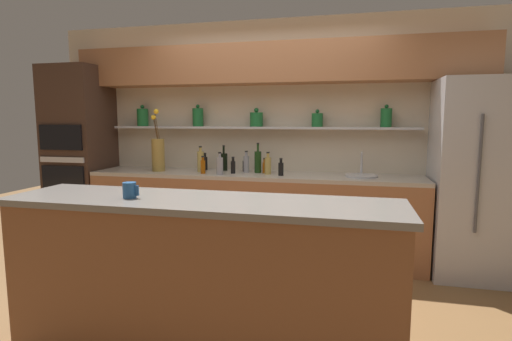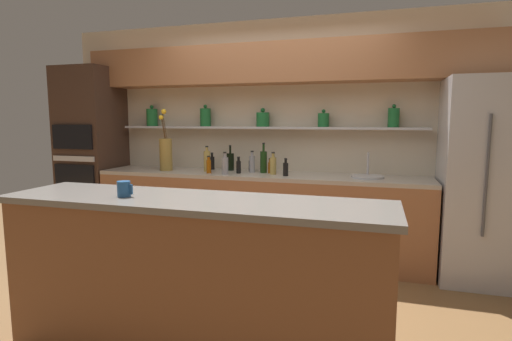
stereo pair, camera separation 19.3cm
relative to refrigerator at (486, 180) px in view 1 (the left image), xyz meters
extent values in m
plane|color=brown|center=(-2.13, -1.20, -0.94)|extent=(12.00, 12.00, 0.00)
cube|color=beige|center=(-2.13, 0.40, 0.36)|extent=(5.20, 0.10, 2.60)
cube|color=#B7B7BC|center=(-2.28, 0.26, 0.47)|extent=(3.47, 0.18, 0.02)
cylinder|color=#19602D|center=(-3.68, 0.25, 0.59)|extent=(0.13, 0.13, 0.21)
sphere|color=#19602D|center=(-3.68, 0.25, 0.71)|extent=(0.05, 0.05, 0.05)
cylinder|color=#19602D|center=(-2.98, 0.25, 0.59)|extent=(0.12, 0.12, 0.21)
sphere|color=#19602D|center=(-2.98, 0.25, 0.71)|extent=(0.04, 0.04, 0.04)
cylinder|color=#19602D|center=(-2.28, 0.25, 0.56)|extent=(0.15, 0.15, 0.16)
sphere|color=#19602D|center=(-2.28, 0.25, 0.66)|extent=(0.05, 0.05, 0.05)
cylinder|color=#19602D|center=(-1.61, 0.25, 0.56)|extent=(0.12, 0.12, 0.15)
sphere|color=#19602D|center=(-1.61, 0.25, 0.65)|extent=(0.04, 0.04, 0.04)
cylinder|color=#19602D|center=(-0.90, 0.25, 0.58)|extent=(0.11, 0.11, 0.19)
sphere|color=#19602D|center=(-0.90, 0.25, 0.70)|extent=(0.04, 0.04, 0.04)
cube|color=#99603D|center=(-2.13, 0.18, 1.15)|extent=(4.42, 0.34, 0.42)
cube|color=#99603D|center=(-2.28, 0.04, -0.50)|extent=(3.57, 0.62, 0.88)
cube|color=#ADA393|center=(-2.28, 0.04, -0.04)|extent=(3.57, 0.62, 0.04)
cube|color=brown|center=(-2.13, -1.88, -0.45)|extent=(2.39, 0.55, 0.98)
cube|color=slate|center=(-2.13, -1.88, 0.06)|extent=(2.45, 0.61, 0.04)
cube|color=#B7B7BC|center=(0.00, 0.00, 0.00)|extent=(0.94, 0.70, 1.88)
cylinder|color=#4C4C51|center=(-0.17, -0.37, 0.09)|extent=(0.02, 0.02, 1.03)
cube|color=#3D281E|center=(-4.41, 0.04, 0.12)|extent=(0.64, 0.62, 2.12)
cube|color=black|center=(-4.41, -0.28, -0.16)|extent=(0.54, 0.02, 0.40)
cube|color=black|center=(-4.41, -0.28, 0.36)|extent=(0.54, 0.02, 0.28)
cube|color=#B7B7BC|center=(-4.41, -0.28, 0.11)|extent=(0.56, 0.02, 0.06)
cylinder|color=olive|center=(-3.36, -0.01, 0.16)|extent=(0.14, 0.14, 0.36)
cylinder|color=#4C3319|center=(-3.37, -0.05, 0.47)|extent=(0.05, 0.01, 0.24)
sphere|color=yellow|center=(-3.37, -0.09, 0.59)|extent=(0.04, 0.04, 0.04)
cylinder|color=#4C3319|center=(-3.35, -0.04, 0.50)|extent=(0.05, 0.02, 0.30)
sphere|color=yellow|center=(-3.34, -0.08, 0.65)|extent=(0.06, 0.06, 0.06)
cylinder|color=#4C3319|center=(-3.36, -0.05, 0.46)|extent=(0.06, 0.01, 0.23)
sphere|color=yellow|center=(-3.37, -0.09, 0.58)|extent=(0.04, 0.04, 0.04)
cylinder|color=#4C3319|center=(-3.36, -0.03, 0.47)|extent=(0.05, 0.01, 0.24)
sphere|color=yellow|center=(-3.37, -0.07, 0.59)|extent=(0.05, 0.05, 0.05)
cylinder|color=#B7B7BC|center=(-1.13, 0.04, -0.01)|extent=(0.32, 0.32, 0.02)
cylinder|color=#B7B7BC|center=(-1.13, 0.16, 0.11)|extent=(0.02, 0.02, 0.22)
cylinder|color=#B7B7BC|center=(-1.13, 0.10, 0.22)|extent=(0.02, 0.12, 0.02)
cylinder|color=gray|center=(-2.59, -0.14, 0.07)|extent=(0.07, 0.07, 0.18)
cylinder|color=gray|center=(-2.59, -0.14, 0.19)|extent=(0.03, 0.03, 0.04)
cylinder|color=black|center=(-2.59, -0.14, 0.21)|extent=(0.03, 0.03, 0.01)
cylinder|color=#9E4C0A|center=(-2.79, -0.10, 0.05)|extent=(0.05, 0.05, 0.14)
cylinder|color=#9E4C0A|center=(-2.79, -0.10, 0.14)|extent=(0.03, 0.03, 0.04)
cylinder|color=black|center=(-2.79, -0.10, 0.17)|extent=(0.03, 0.03, 0.01)
cylinder|color=#193814|center=(-2.23, 0.10, 0.10)|extent=(0.07, 0.07, 0.23)
cylinder|color=#193814|center=(-2.23, 0.10, 0.26)|extent=(0.02, 0.02, 0.08)
cylinder|color=black|center=(-2.23, 0.10, 0.30)|extent=(0.03, 0.03, 0.01)
cylinder|color=black|center=(-1.95, -0.06, 0.05)|extent=(0.05, 0.05, 0.13)
cylinder|color=black|center=(-1.95, -0.06, 0.13)|extent=(0.03, 0.03, 0.04)
cylinder|color=black|center=(-1.95, -0.06, 0.16)|extent=(0.03, 0.03, 0.01)
cylinder|color=tan|center=(-2.87, 0.03, 0.10)|extent=(0.07, 0.07, 0.23)
cylinder|color=tan|center=(-2.87, 0.03, 0.23)|extent=(0.03, 0.03, 0.04)
cylinder|color=black|center=(-2.87, 0.03, 0.26)|extent=(0.03, 0.03, 0.01)
cylinder|color=black|center=(-2.40, 0.18, 0.04)|extent=(0.06, 0.06, 0.12)
cylinder|color=black|center=(-2.40, 0.18, 0.12)|extent=(0.03, 0.03, 0.04)
cylinder|color=black|center=(-2.40, 0.18, 0.14)|extent=(0.03, 0.03, 0.01)
cylinder|color=black|center=(-2.89, 0.21, 0.06)|extent=(0.06, 0.06, 0.15)
cylinder|color=black|center=(-2.89, 0.21, 0.15)|extent=(0.03, 0.03, 0.04)
cylinder|color=black|center=(-2.89, 0.21, 0.17)|extent=(0.03, 0.03, 0.01)
cylinder|color=tan|center=(-2.10, 0.01, 0.07)|extent=(0.07, 0.07, 0.18)
cylinder|color=tan|center=(-2.10, 0.01, 0.18)|extent=(0.03, 0.03, 0.04)
cylinder|color=black|center=(-2.10, 0.01, 0.21)|extent=(0.03, 0.03, 0.01)
cylinder|color=#9E4C0A|center=(-2.16, 0.10, 0.04)|extent=(0.05, 0.05, 0.12)
cylinder|color=#9E4C0A|center=(-2.16, 0.10, 0.12)|extent=(0.03, 0.03, 0.04)
cylinder|color=black|center=(-2.16, 0.10, 0.14)|extent=(0.03, 0.03, 0.01)
cylinder|color=black|center=(-2.65, 0.20, 0.08)|extent=(0.08, 0.08, 0.20)
cylinder|color=black|center=(-2.65, 0.20, 0.22)|extent=(0.02, 0.02, 0.08)
cylinder|color=black|center=(-2.65, 0.20, 0.27)|extent=(0.03, 0.03, 0.01)
cylinder|color=black|center=(-2.48, -0.01, 0.05)|extent=(0.05, 0.05, 0.13)
cylinder|color=black|center=(-2.48, -0.01, 0.13)|extent=(0.03, 0.03, 0.04)
cylinder|color=black|center=(-2.48, -0.01, 0.16)|extent=(0.03, 0.03, 0.01)
cylinder|color=gray|center=(-2.36, 0.10, 0.07)|extent=(0.06, 0.06, 0.18)
cylinder|color=gray|center=(-2.36, 0.10, 0.18)|extent=(0.03, 0.03, 0.04)
cylinder|color=black|center=(-2.36, 0.10, 0.21)|extent=(0.03, 0.03, 0.01)
cylinder|color=#235184|center=(-2.56, -1.95, 0.13)|extent=(0.08, 0.08, 0.10)
cube|color=#235184|center=(-2.51, -1.95, 0.13)|extent=(0.02, 0.01, 0.06)
camera|label=1|loc=(-1.24, -4.11, 0.56)|focal=28.00mm
camera|label=2|loc=(-1.06, -4.06, 0.56)|focal=28.00mm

